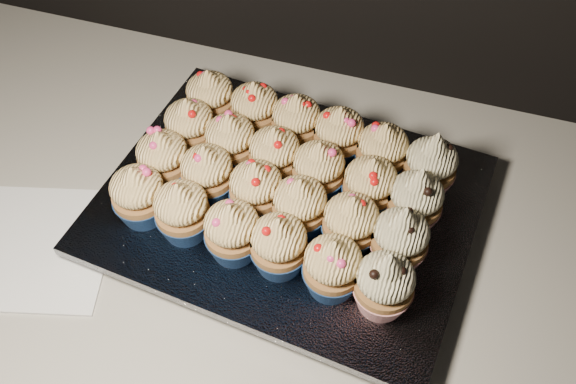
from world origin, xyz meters
name	(u,v)px	position (x,y,z in m)	size (l,w,h in m)	color
worktop	(353,260)	(0.00, 1.70, 0.88)	(2.44, 0.64, 0.04)	beige
napkin	(37,247)	(-0.36, 1.59, 0.90)	(0.18, 0.18, 0.00)	white
baking_tray	(288,212)	(-0.09, 1.72, 0.91)	(0.40, 0.30, 0.02)	black
foil_lining	(288,203)	(-0.09, 1.72, 0.93)	(0.43, 0.34, 0.01)	silver
cupcake_0	(139,195)	(-0.24, 1.65, 0.97)	(0.06, 0.06, 0.08)	navy
cupcake_1	(182,211)	(-0.19, 1.65, 0.97)	(0.06, 0.06, 0.08)	navy
cupcake_2	(233,231)	(-0.12, 1.64, 0.97)	(0.06, 0.06, 0.08)	navy
cupcake_3	(279,245)	(-0.07, 1.64, 0.97)	(0.06, 0.06, 0.08)	navy
cupcake_4	(332,267)	(-0.01, 1.63, 0.97)	(0.06, 0.06, 0.08)	navy
cupcake_5	(384,284)	(0.05, 1.62, 0.97)	(0.06, 0.06, 0.10)	maroon
cupcake_6	(163,159)	(-0.24, 1.71, 0.97)	(0.06, 0.06, 0.08)	navy
cupcake_7	(207,174)	(-0.18, 1.70, 0.97)	(0.06, 0.06, 0.08)	navy
cupcake_8	(256,190)	(-0.12, 1.70, 0.97)	(0.06, 0.06, 0.08)	navy
cupcake_9	(300,206)	(-0.07, 1.69, 0.97)	(0.06, 0.06, 0.08)	navy
cupcake_10	(351,224)	(-0.01, 1.69, 0.97)	(0.06, 0.06, 0.08)	navy
cupcake_11	(400,239)	(0.05, 1.68, 0.97)	(0.06, 0.06, 0.10)	maroon
cupcake_12	(190,127)	(-0.23, 1.77, 0.97)	(0.06, 0.06, 0.08)	navy
cupcake_13	(231,142)	(-0.17, 1.76, 0.97)	(0.06, 0.06, 0.08)	navy
cupcake_14	(275,155)	(-0.12, 1.75, 0.97)	(0.06, 0.06, 0.08)	navy
cupcake_15	(318,170)	(-0.06, 1.75, 0.97)	(0.06, 0.06, 0.08)	navy
cupcake_16	(370,186)	(0.00, 1.74, 0.97)	(0.06, 0.06, 0.08)	navy
cupcake_17	(415,200)	(0.06, 1.74, 0.97)	(0.06, 0.06, 0.10)	maroon
cupcake_18	(211,98)	(-0.23, 1.82, 0.97)	(0.06, 0.06, 0.08)	navy
cupcake_19	(255,110)	(-0.16, 1.82, 0.97)	(0.06, 0.06, 0.08)	navy
cupcake_20	(296,122)	(-0.11, 1.81, 0.97)	(0.06, 0.06, 0.08)	navy
cupcake_21	(339,135)	(-0.05, 1.81, 0.97)	(0.06, 0.06, 0.08)	navy
cupcake_22	(382,152)	(0.00, 1.80, 0.97)	(0.06, 0.06, 0.08)	navy
cupcake_23	(430,165)	(0.06, 1.79, 0.97)	(0.06, 0.06, 0.10)	maroon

